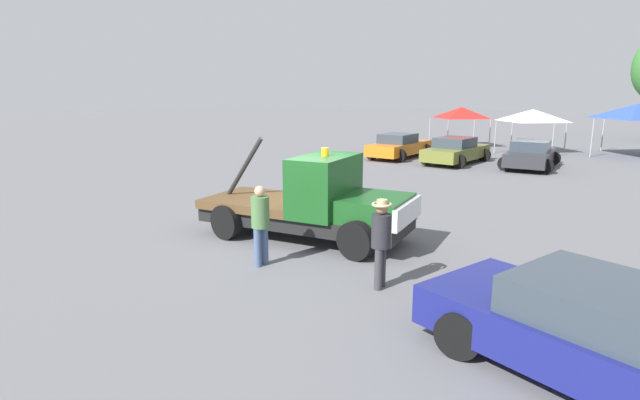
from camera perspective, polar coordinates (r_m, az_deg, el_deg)
ground_plane at (r=12.79m, az=-1.79°, el=-4.30°), size 160.00×160.00×0.00m
tow_truck at (r=12.41m, az=-0.49°, el=-0.45°), size 5.65×2.95×2.51m
foreground_car at (r=7.43m, az=31.23°, el=-13.68°), size 5.52×3.25×1.34m
person_near_truck at (r=9.40m, az=6.99°, el=-4.16°), size 0.38×0.38×1.73m
person_at_hood at (r=10.63m, az=-6.82°, el=-2.28°), size 0.39×0.39×1.74m
parked_car_orange at (r=27.93m, az=9.03°, el=6.11°), size 2.45×4.75×1.34m
parked_car_olive at (r=26.41m, az=15.28°, el=5.46°), size 2.47×4.67×1.34m
parked_car_charcoal at (r=26.00m, az=22.93°, el=4.81°), size 2.76×4.65×1.34m
canopy_tent_red at (r=34.15m, az=15.85°, el=9.59°), size 3.00×3.00×2.59m
canopy_tent_white at (r=32.47m, az=23.14°, el=8.89°), size 3.25×3.25×2.56m
canopy_tent_blue at (r=33.06m, az=32.51°, el=8.55°), size 3.66×3.66×2.93m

